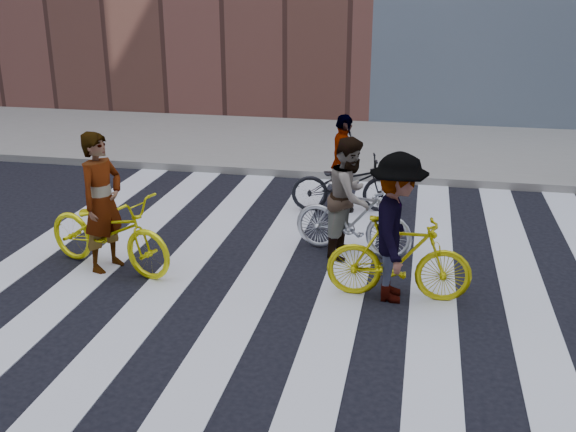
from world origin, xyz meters
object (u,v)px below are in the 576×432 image
(bike_silver_mid, at_px, (353,219))
(rider_left, at_px, (102,202))
(rider_right, at_px, (396,228))
(bike_dark_rear, at_px, (345,184))
(bike_yellow_left, at_px, (109,231))
(rider_mid, at_px, (350,197))
(rider_rear, at_px, (343,164))
(bike_yellow_right, at_px, (399,259))

(bike_silver_mid, relative_size, rider_left, 0.92)
(rider_left, distance_m, rider_right, 3.78)
(bike_dark_rear, distance_m, rider_right, 3.26)
(bike_yellow_left, height_order, rider_mid, rider_mid)
(bike_yellow_left, relative_size, bike_dark_rear, 1.13)
(bike_silver_mid, height_order, rider_rear, rider_rear)
(bike_dark_rear, bearing_deg, bike_yellow_right, -171.45)
(bike_yellow_right, bearing_deg, rider_right, 88.68)
(rider_left, xyz_separation_m, rider_right, (3.77, -0.13, -0.03))
(bike_silver_mid, distance_m, bike_dark_rear, 1.83)
(bike_yellow_left, bearing_deg, bike_silver_mid, -52.37)
(bike_silver_mid, height_order, rider_right, rider_right)
(rider_rear, bearing_deg, bike_yellow_right, -170.61)
(rider_left, distance_m, rider_mid, 3.29)
(bike_silver_mid, relative_size, rider_right, 0.94)
(bike_dark_rear, bearing_deg, rider_mid, 178.96)
(bike_yellow_right, xyz_separation_m, rider_left, (-3.82, 0.13, 0.41))
(bike_yellow_left, relative_size, rider_right, 1.11)
(bike_yellow_left, relative_size, rider_left, 1.08)
(bike_dark_rear, relative_size, rider_left, 0.96)
(bike_yellow_right, height_order, rider_right, rider_right)
(rider_left, bearing_deg, bike_dark_rear, -26.40)
(bike_yellow_right, relative_size, rider_rear, 1.06)
(bike_yellow_left, height_order, rider_right, rider_right)
(bike_silver_mid, relative_size, bike_dark_rear, 0.96)
(bike_yellow_right, relative_size, rider_right, 0.96)
(bike_yellow_right, xyz_separation_m, rider_mid, (-0.74, 1.28, 0.32))
(bike_silver_mid, bearing_deg, bike_yellow_left, 123.58)
(rider_left, relative_size, rider_mid, 1.11)
(bike_yellow_left, xyz_separation_m, rider_right, (3.72, -0.13, 0.37))
(bike_silver_mid, distance_m, rider_right, 1.48)
(bike_dark_rear, height_order, rider_left, rider_left)
(bike_yellow_left, distance_m, bike_dark_rear, 4.05)
(bike_yellow_left, xyz_separation_m, rider_left, (-0.05, 0.00, 0.40))
(bike_yellow_left, distance_m, bike_yellow_right, 3.78)
(bike_yellow_left, xyz_separation_m, bike_dark_rear, (2.76, 2.96, -0.06))
(bike_yellow_right, xyz_separation_m, bike_dark_rear, (-1.01, 3.08, -0.05))
(rider_left, bearing_deg, rider_right, -74.78)
(bike_silver_mid, relative_size, bike_yellow_right, 0.99)
(bike_silver_mid, bearing_deg, bike_dark_rear, 23.24)
(bike_yellow_left, distance_m, rider_left, 0.40)
(bike_dark_rear, distance_m, rider_left, 4.11)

